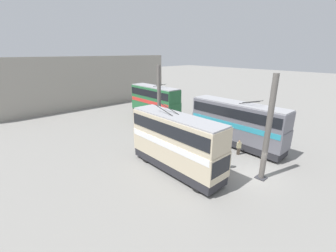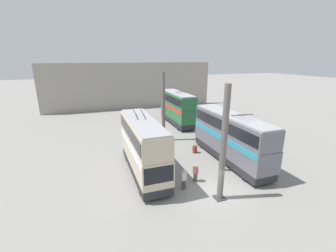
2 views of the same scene
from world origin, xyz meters
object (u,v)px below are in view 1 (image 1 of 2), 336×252
Objects in this scene: oil_drum at (200,140)px; bus_left_far at (155,100)px; bus_left_near at (237,122)px; bus_right_mid at (176,140)px; person_by_left_row at (239,147)px; person_aisle_midway at (228,160)px; person_by_right_row at (226,167)px.

bus_left_far is at bearing -12.09° from oil_drum.
oil_drum is (-11.84, 2.54, -2.54)m from bus_left_far.
bus_left_near is 9.24m from bus_right_mid.
person_by_left_row is at bearing -172.92° from oil_drum.
oil_drum is (3.04, 2.54, -2.43)m from bus_left_near.
person_aisle_midway is 1.88× the size of oil_drum.
person_by_right_row is 1.64m from person_aisle_midway.
person_by_right_row is at bearing 148.15° from person_by_left_row.
person_by_left_row is (-16.58, 1.95, -2.13)m from bus_left_far.
bus_right_mid is at bearing 147.66° from bus_left_far.
bus_right_mid is 7.68m from oil_drum.
person_by_right_row is (-18.32, 6.74, -2.04)m from bus_left_far.
person_aisle_midway is (-2.97, -3.94, -2.12)m from bus_right_mid.
bus_right_mid is 5.89× the size of person_aisle_midway.
bus_left_far is at bearing -129.64° from person_aisle_midway.
oil_drum is at bearing -67.73° from bus_right_mid.
bus_left_far is at bearing -32.34° from bus_right_mid.
person_by_left_row is at bearing -105.35° from bus_right_mid.
person_aisle_midway is at bearing -126.99° from bus_right_mid.
person_aisle_midway is at bearing 116.83° from bus_left_near.
person_aisle_midway is (0.77, -1.45, -0.07)m from person_by_right_row.
person_by_left_row is 4.80m from oil_drum.
person_by_right_row is 1.07× the size of person_aisle_midway.
person_aisle_midway is at bearing 163.23° from bus_left_far.
bus_left_far is 10.95× the size of oil_drum.
bus_left_near is 6.93× the size of person_by_left_row.
person_by_right_row is at bearing 4.92° from person_aisle_midway.
bus_left_near reaches higher than person_aisle_midway.
bus_right_mid reaches higher than person_by_right_row.
bus_left_far is at bearing -21.28° from person_by_right_row.
person_by_right_row is at bearing 159.79° from bus_left_far.
person_aisle_midway is 6.36m from oil_drum.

